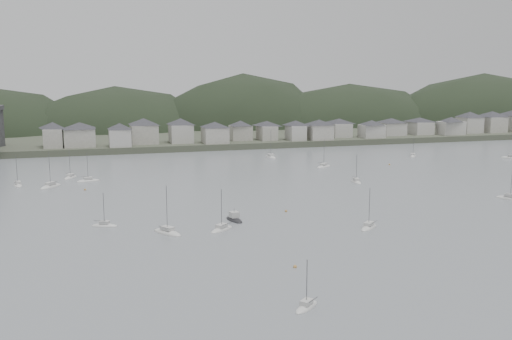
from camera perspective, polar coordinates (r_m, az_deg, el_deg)
name	(u,v)px	position (r m, az deg, el deg)	size (l,w,h in m)	color
ground	(370,262)	(110.95, 11.39, -9.06)	(900.00, 900.00, 0.00)	slate
far_shore_land	(163,127)	(392.22, -9.34, 4.31)	(900.00, 250.00, 3.00)	#383D2D
forested_ridge	(176,150)	(369.02, -8.02, 2.04)	(851.55, 103.94, 102.57)	black
waterfront_town	(289,128)	(294.97, 3.35, 4.21)	(451.48, 28.46, 12.92)	gray
sailboat_lead	(51,187)	(192.50, -19.97, -1.59)	(7.81, 9.06, 12.47)	silver
moored_fleet	(247,193)	(171.11, -0.93, -2.32)	(263.95, 168.68, 12.92)	silver
motor_launch_far	(234,219)	(139.29, -2.21, -4.98)	(3.93, 7.50, 3.72)	black
mooring_buoys	(311,212)	(148.35, 5.56, -4.19)	(158.15, 128.10, 0.70)	#AF7E3A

